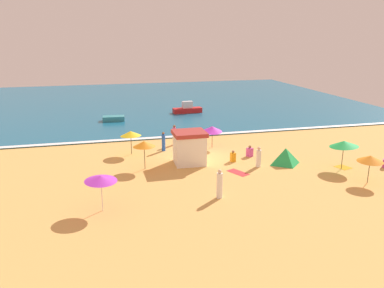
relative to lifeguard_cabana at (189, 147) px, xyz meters
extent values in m
plane|color=#E0A856|center=(1.62, 1.86, -1.33)|extent=(60.00, 60.00, 0.00)
cube|color=#196084|center=(1.62, 29.86, -1.28)|extent=(60.00, 44.00, 0.10)
cube|color=white|center=(1.62, 8.16, -1.23)|extent=(57.00, 0.70, 0.01)
cube|color=white|center=(0.00, 0.00, -0.18)|extent=(2.44, 2.24, 2.31)
cube|color=#A5332D|center=(0.00, 0.00, 1.13)|extent=(2.52, 2.29, 0.31)
cylinder|color=#4C3823|center=(10.94, -7.11, -0.36)|extent=(0.05, 0.05, 1.94)
cone|color=orange|center=(10.94, -7.11, 0.44)|extent=(2.35, 2.36, 0.49)
cylinder|color=#4C3823|center=(-4.23, 3.56, -0.33)|extent=(0.05, 0.05, 1.99)
cone|color=yellow|center=(-4.23, 3.56, 0.50)|extent=(2.29, 2.30, 0.48)
cylinder|color=#4C3823|center=(10.95, -4.12, -0.25)|extent=(0.05, 0.05, 2.17)
cone|color=green|center=(10.95, -4.12, 0.67)|extent=(2.94, 2.93, 0.62)
cylinder|color=silver|center=(-6.95, -7.09, -0.27)|extent=(0.05, 0.05, 2.11)
cone|color=#B733C6|center=(-6.95, -7.09, 0.67)|extent=(2.55, 2.56, 0.42)
cylinder|color=#4C3823|center=(3.04, 3.80, -0.36)|extent=(0.05, 0.05, 1.94)
cone|color=#B733C6|center=(3.04, 3.80, 0.41)|extent=(2.08, 2.11, 0.66)
cylinder|color=#4C3823|center=(-3.61, -0.45, -0.26)|extent=(0.05, 0.05, 2.15)
cone|color=orange|center=(-3.61, -0.45, 0.65)|extent=(1.74, 1.74, 0.46)
pyramid|color=green|center=(7.29, -2.04, -0.67)|extent=(2.03, 1.80, 1.33)
cube|color=orange|center=(3.51, -0.44, -0.96)|extent=(0.41, 0.41, 0.74)
sphere|color=#9E6B47|center=(3.51, -0.44, -0.50)|extent=(0.22, 0.22, 0.22)
cylinder|color=blue|center=(-1.38, 3.91, -0.59)|extent=(0.44, 0.44, 1.49)
sphere|color=brown|center=(-1.38, 3.91, 0.26)|extent=(0.23, 0.23, 0.23)
cylinder|color=white|center=(0.22, -7.00, -0.51)|extent=(0.39, 0.39, 1.64)
sphere|color=beige|center=(0.22, -7.00, 0.42)|extent=(0.25, 0.25, 0.25)
cube|color=#D84CA5|center=(5.35, 0.54, -0.97)|extent=(0.58, 0.58, 0.73)
sphere|color=#9E6B47|center=(5.35, 0.54, -0.49)|extent=(0.25, 0.25, 0.25)
cylinder|color=white|center=(4.99, -2.10, -0.66)|extent=(0.52, 0.52, 1.35)
sphere|color=beige|center=(4.99, -2.10, 0.14)|extent=(0.27, 0.27, 0.27)
cylinder|color=#D84CA5|center=(-0.06, 5.56, -0.51)|extent=(0.39, 0.39, 1.64)
sphere|color=brown|center=(-0.06, 5.56, 0.42)|extent=(0.25, 0.25, 0.25)
cube|color=orange|center=(11.30, -3.85, -1.33)|extent=(1.22, 1.30, 0.01)
cube|color=red|center=(2.99, -2.98, -1.33)|extent=(1.46, 1.88, 0.01)
cube|color=red|center=(4.53, 19.59, -0.92)|extent=(3.78, 1.30, 0.62)
cube|color=silver|center=(4.53, 19.59, -0.18)|extent=(1.34, 0.73, 0.86)
cube|color=teal|center=(-5.00, 17.00, -0.95)|extent=(2.57, 1.44, 0.55)
camera|label=1|loc=(-6.96, -28.46, 8.62)|focal=36.31mm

